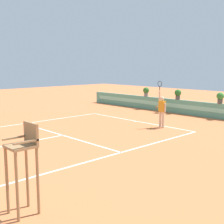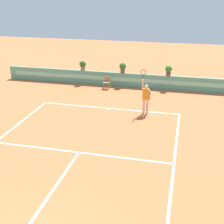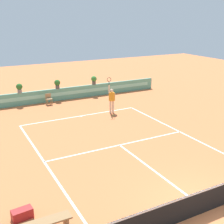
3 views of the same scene
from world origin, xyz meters
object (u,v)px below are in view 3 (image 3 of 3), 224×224
at_px(tennis_ball_near_baseline, 113,115).
at_px(potted_plant_left, 19,88).
at_px(bench_courtside, 46,224).
at_px(tennis_player, 112,99).
at_px(potted_plant_centre, 57,84).
at_px(ball_kid_chair, 49,98).
at_px(gear_bag, 22,214).
at_px(potted_plant_right, 94,80).

relative_size(tennis_ball_near_baseline, potted_plant_left, 0.09).
xyz_separation_m(bench_courtside, tennis_player, (7.60, 9.96, 0.67)).
bearing_deg(tennis_player, bench_courtside, -127.33).
bearing_deg(potted_plant_centre, ball_kid_chair, -143.32).
bearing_deg(tennis_player, gear_bag, -132.65).
bearing_deg(bench_courtside, potted_plant_left, 81.24).
bearing_deg(ball_kid_chair, potted_plant_left, 159.83).
relative_size(tennis_player, potted_plant_centre, 3.57).
bearing_deg(tennis_ball_near_baseline, potted_plant_right, 78.67).
xyz_separation_m(ball_kid_chair, tennis_ball_near_baseline, (3.09, -4.81, -0.44)).
height_order(bench_courtside, tennis_ball_near_baseline, bench_courtside).
distance_m(tennis_player, potted_plant_right, 4.99).
bearing_deg(ball_kid_chair, tennis_player, -51.53).
bearing_deg(potted_plant_right, tennis_ball_near_baseline, -101.33).
bearing_deg(gear_bag, ball_kid_chair, 69.68).
height_order(potted_plant_centre, potted_plant_left, same).
bearing_deg(potted_plant_right, bench_courtside, -119.72).
bearing_deg(gear_bag, potted_plant_right, 56.70).
relative_size(gear_bag, tennis_player, 0.27).
height_order(ball_kid_chair, potted_plant_right, potted_plant_right).
xyz_separation_m(tennis_player, potted_plant_right, (0.89, 4.90, 0.36)).
relative_size(gear_bag, tennis_ball_near_baseline, 10.29).
bearing_deg(potted_plant_left, gear_bag, -101.60).
distance_m(gear_bag, potted_plant_right, 16.46).
bearing_deg(potted_plant_right, potted_plant_centre, 180.00).
height_order(tennis_ball_near_baseline, potted_plant_right, potted_plant_right).
height_order(gear_bag, tennis_ball_near_baseline, gear_bag).
bearing_deg(potted_plant_centre, bench_courtside, -109.51).
relative_size(gear_bag, potted_plant_left, 0.97).
height_order(tennis_ball_near_baseline, potted_plant_centre, potted_plant_centre).
distance_m(bench_courtside, tennis_ball_near_baseline, 11.89).
height_order(ball_kid_chair, bench_courtside, ball_kid_chair).
relative_size(ball_kid_chair, gear_bag, 1.21).
distance_m(tennis_ball_near_baseline, potted_plant_right, 5.81).
xyz_separation_m(ball_kid_chair, potted_plant_centre, (0.98, 0.73, 0.93)).
bearing_deg(potted_plant_centre, potted_plant_right, 0.00).
distance_m(tennis_ball_near_baseline, potted_plant_centre, 6.08).
bearing_deg(bench_courtside, potted_plant_centre, 70.49).
relative_size(bench_courtside, potted_plant_centre, 2.21).
relative_size(tennis_player, potted_plant_left, 3.57).
relative_size(ball_kid_chair, potted_plant_left, 1.17).
xyz_separation_m(ball_kid_chair, bench_courtside, (-4.28, -14.13, -0.10)).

